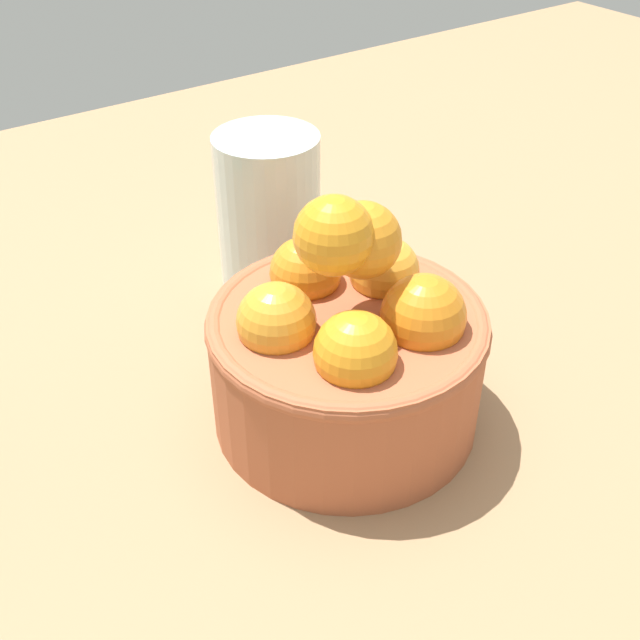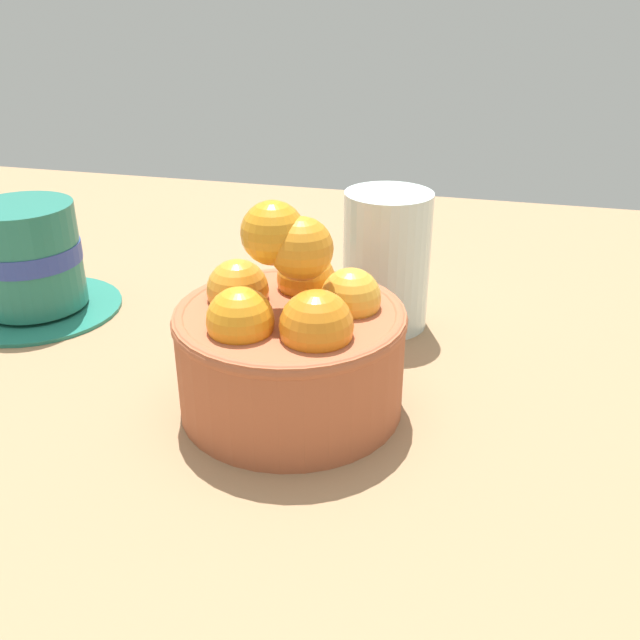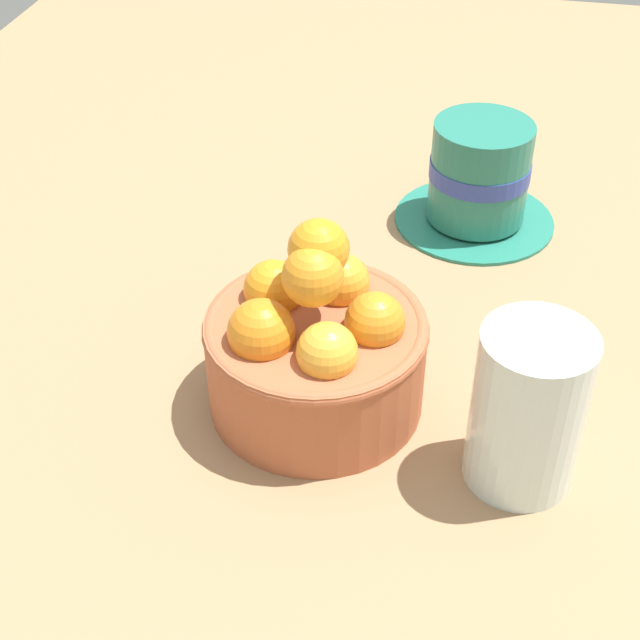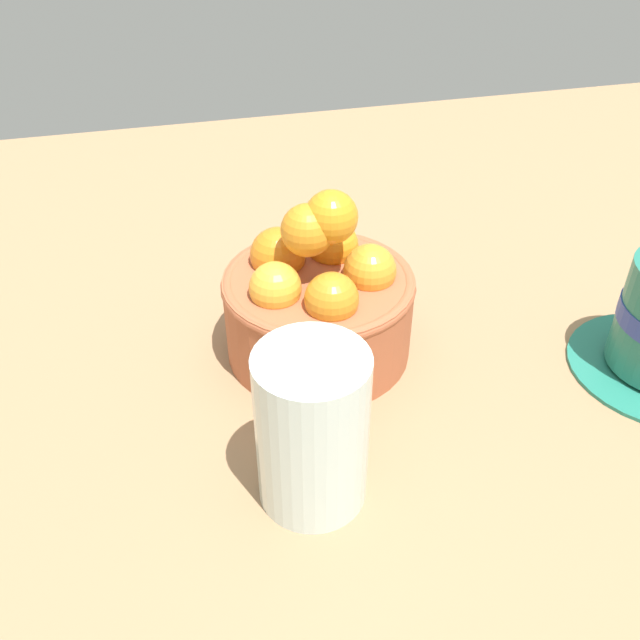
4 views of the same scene
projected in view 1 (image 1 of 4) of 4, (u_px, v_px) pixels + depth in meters
ground_plane at (344, 439)px, 43.62cm from camera, size 159.90×101.36×3.60cm
terracotta_bowl at (347, 348)px, 39.77cm from camera, size 14.24×14.24×13.41cm
water_glass at (269, 215)px, 49.94cm from camera, size 6.63×6.63×10.62cm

